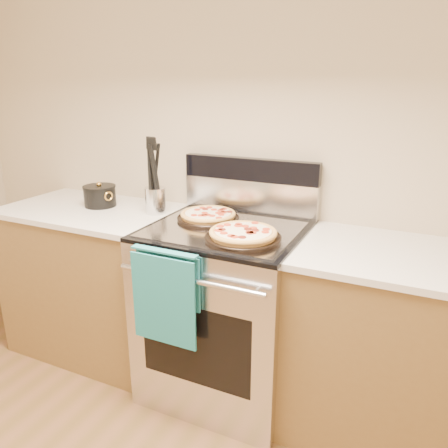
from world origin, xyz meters
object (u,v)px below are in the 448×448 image
at_px(pepperoni_pizza_back, 208,216).
at_px(saucepan, 100,197).
at_px(range_body, 226,313).
at_px(utensil_crock, 155,200).
at_px(pepperoni_pizza_front, 243,235).

xyz_separation_m(pepperoni_pizza_back, saucepan, (-0.72, 0.02, 0.02)).
distance_m(range_body, utensil_crock, 0.72).
relative_size(pepperoni_pizza_back, saucepan, 1.74).
bearing_deg(pepperoni_pizza_front, utensil_crock, 159.33).
bearing_deg(pepperoni_pizza_front, saucepan, 167.62).
xyz_separation_m(pepperoni_pizza_back, pepperoni_pizza_front, (0.28, -0.20, 0.00)).
bearing_deg(range_body, pepperoni_pizza_front, -41.67).
bearing_deg(utensil_crock, range_body, -12.47).
bearing_deg(utensil_crock, pepperoni_pizza_front, -20.67).
height_order(pepperoni_pizza_back, utensil_crock, utensil_crock).
bearing_deg(saucepan, pepperoni_pizza_front, -12.38).
height_order(pepperoni_pizza_front, utensil_crock, utensil_crock).
bearing_deg(pepperoni_pizza_back, utensil_crock, 174.04).
height_order(range_body, utensil_crock, utensil_crock).
height_order(range_body, pepperoni_pizza_front, pepperoni_pizza_front).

